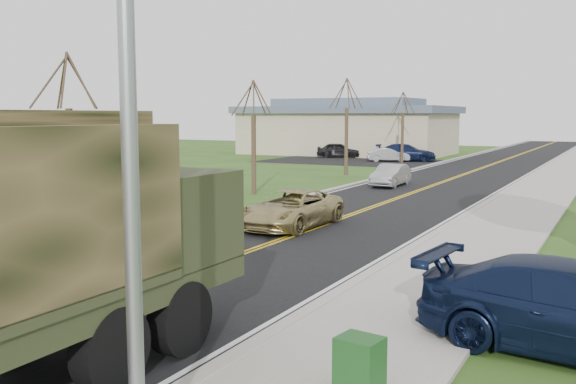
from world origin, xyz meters
The scene contains 16 objects.
road centered at (0.00, 40.00, 0.01)m, with size 8.00×120.00×0.01m, color black.
curb_right centered at (4.15, 40.00, 0.06)m, with size 0.30×120.00×0.12m, color #9E998E.
sidewalk_right centered at (5.90, 40.00, 0.05)m, with size 3.20×120.00×0.10m, color #9E998E.
curb_left centered at (-4.15, 40.00, 0.05)m, with size 0.30×120.00×0.10m, color #9E998E.
street_light centered at (4.90, -0.50, 4.43)m, with size 1.65×0.22×8.00m.
bare_tree_a centered at (-7.00, 10.00, 2.63)m, with size 1.93×2.26×6.08m.
bare_tree_b centered at (-7.00, 22.00, 2.48)m, with size 1.83×2.14×5.73m.
bare_tree_c centered at (-7.00, 34.00, 2.78)m, with size 2.04×2.39×6.42m.
bare_tree_d centered at (-7.00, 46.00, 2.55)m, with size 1.88×2.20×5.91m.
commercial_building centered at (-15.98, 55.97, 2.69)m, with size 25.50×21.50×5.65m.
suv_champagne centered at (-0.80, 14.25, 0.67)m, with size 2.21×4.79×1.33m, color tan.
sedan_silver centered at (-2.06, 28.66, 0.62)m, with size 1.31×3.76×1.24m, color #B2B2B7.
utility_box_near centered at (6.49, 2.39, 0.50)m, with size 0.60×0.50×0.80m, color #1A4A1C.
lot_car_dark centered at (-14.43, 50.00, 0.71)m, with size 1.67×4.16×1.42m, color black.
lot_car_silver centered at (-8.54, 47.02, 0.59)m, with size 1.25×3.59×1.18m, color #AEAEB3.
lot_car_navy centered at (-7.39, 48.35, 0.75)m, with size 2.09×5.15×1.49m, color #0F1938.
Camera 1 is at (9.63, -5.68, 3.97)m, focal length 40.00 mm.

